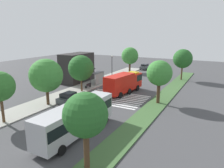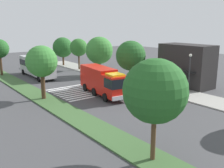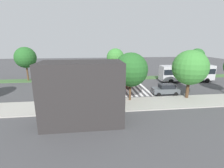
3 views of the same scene
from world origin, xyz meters
TOP-DOWN VIEW (x-y plane):
  - ground_plane at (0.00, 0.00)m, footprint 120.00×120.00m
  - sidewalk at (0.00, 8.62)m, footprint 60.00×4.82m
  - median_strip at (0.00, -7.71)m, footprint 60.00×3.00m
  - crosswalk at (-0.41, 0.00)m, footprint 7.65×11.17m
  - fire_truck at (3.35, -0.37)m, footprint 9.91×3.77m
  - parked_car_west at (-6.18, 5.01)m, footprint 4.32×2.14m
  - transit_bus at (-14.32, -2.79)m, footprint 11.45×2.92m
  - bus_stop_shelter at (7.02, 7.57)m, footprint 3.50×1.40m
  - bench_near_shelter at (3.02, 7.58)m, footprint 1.60×0.50m
  - street_lamp at (11.82, 6.81)m, footprint 0.36×0.36m
  - storefront_building at (6.67, 13.06)m, footprint 8.19×4.89m
  - sidewalk_tree_far_west at (-23.51, 7.21)m, footprint 4.64×4.64m
  - sidewalk_tree_west at (-16.22, 7.21)m, footprint 3.68×3.68m
  - sidewalk_tree_center at (-8.58, 7.21)m, footprint 5.08×5.08m
  - sidewalk_tree_east at (0.27, 7.21)m, footprint 4.79×4.79m
  - median_tree_west at (0.32, -7.71)m, footprint 3.97×3.97m
  - median_tree_center at (19.64, -7.71)m, footprint 4.43×4.43m

SIDE VIEW (x-z plane):
  - ground_plane at x=0.00m, z-range 0.00..0.00m
  - crosswalk at x=-0.41m, z-range 0.00..0.01m
  - sidewalk at x=0.00m, z-range 0.00..0.14m
  - median_strip at x=0.00m, z-range 0.00..0.14m
  - bench_near_shelter at x=3.02m, z-range 0.14..1.04m
  - parked_car_west at x=-6.18m, z-range 0.02..1.76m
  - bus_stop_shelter at x=7.02m, z-range 0.66..3.12m
  - fire_truck at x=3.35m, z-range 0.22..3.92m
  - transit_bus at x=-14.32m, z-range 0.33..3.87m
  - storefront_building at x=6.67m, z-range 0.00..6.51m
  - street_lamp at x=11.82m, z-range 0.69..6.50m
  - sidewalk_tree_far_west at x=-23.51m, z-range 1.04..7.50m
  - sidewalk_tree_east at x=0.27m, z-range 1.16..8.02m
  - sidewalk_tree_center at x=-8.58m, z-range 1.16..8.32m
  - sidewalk_tree_west at x=-16.22m, z-range 1.51..7.99m
  - median_tree_west at x=0.32m, z-range 1.52..8.34m
  - median_tree_center at x=19.64m, z-range 1.52..8.73m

